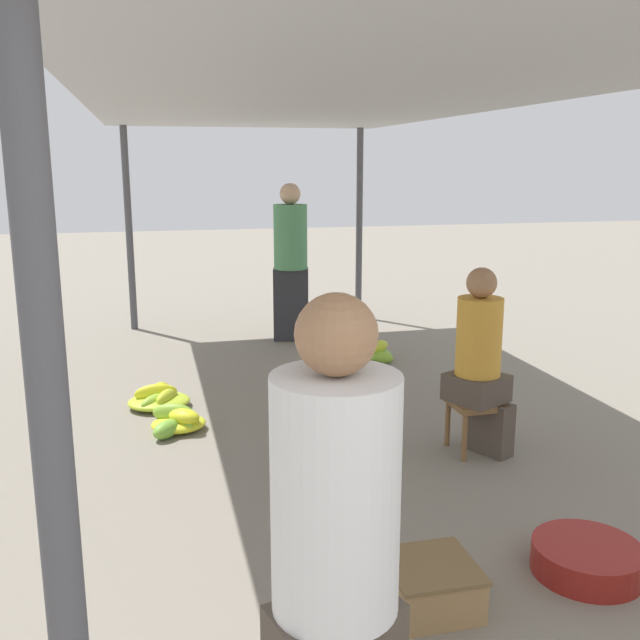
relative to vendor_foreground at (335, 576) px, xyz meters
name	(u,v)px	position (x,y,z in m)	size (l,w,h in m)	color
canopy_post_front_left	(61,546)	(-0.65, -0.27, 0.33)	(0.08, 0.08, 2.34)	#4C4C51
canopy_post_back_left	(129,230)	(-0.65, 6.84, 0.33)	(0.08, 0.08, 2.34)	#4C4C51
canopy_post_back_right	(359,225)	(2.12, 6.84, 0.33)	(0.08, 0.08, 2.34)	#4C4C51
canopy_tarp	(317,98)	(0.73, 3.29, 1.52)	(3.16, 7.51, 0.04)	#B2B2B7
vendor_foreground	(335,576)	(0.00, 0.00, 0.00)	(0.42, 0.42, 1.61)	#4C4238
stool	(475,410)	(1.65, 2.52, -0.54)	(0.34, 0.34, 0.36)	brown
vendor_seated	(481,359)	(1.66, 2.51, -0.19)	(0.45, 0.45, 1.26)	#4C4238
basin_black	(587,559)	(1.52, 1.03, -0.77)	(0.52, 0.52, 0.14)	maroon
banana_pile_left_0	(160,398)	(-0.41, 3.97, -0.77)	(0.49, 0.54, 0.19)	#BCD02A
banana_pile_left_1	(177,421)	(-0.30, 3.39, -0.77)	(0.42, 0.57, 0.19)	#87BA34
banana_pile_right_1	(370,350)	(1.66, 4.91, -0.75)	(0.53, 0.51, 0.26)	#9DC330
crate_near	(431,585)	(0.69, 0.95, -0.73)	(0.39, 0.39, 0.21)	#9E7A4C
shopper_walking_mid	(291,260)	(1.06, 5.89, 0.05)	(0.43, 0.43, 1.71)	#2D2D33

